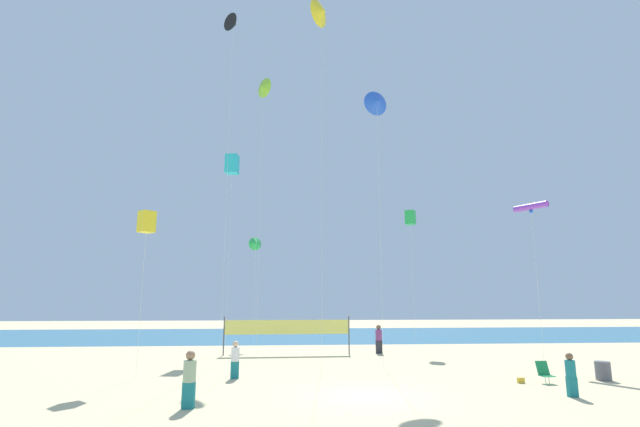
# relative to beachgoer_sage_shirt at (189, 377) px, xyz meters

# --- Properties ---
(ground_plane) EXTENTS (120.00, 120.00, 0.00)m
(ground_plane) POSITION_rel_beachgoer_sage_shirt_xyz_m (6.16, 1.46, -0.98)
(ground_plane) COLOR beige
(ocean_band) EXTENTS (120.00, 20.00, 0.01)m
(ocean_band) POSITION_rel_beachgoer_sage_shirt_xyz_m (6.16, 30.43, -0.98)
(ocean_band) COLOR teal
(ocean_band) RESTS_ON ground
(beachgoer_sage_shirt) EXTENTS (0.42, 0.42, 1.84)m
(beachgoer_sage_shirt) POSITION_rel_beachgoer_sage_shirt_xyz_m (0.00, 0.00, 0.00)
(beachgoer_sage_shirt) COLOR #19727A
(beachgoer_sage_shirt) RESTS_ON ground
(beachgoer_teal_shirt) EXTENTS (0.36, 0.36, 1.56)m
(beachgoer_teal_shirt) POSITION_rel_beachgoer_sage_shirt_xyz_m (13.68, 0.79, -0.15)
(beachgoer_teal_shirt) COLOR #19727A
(beachgoer_teal_shirt) RESTS_ON ground
(beachgoer_plum_shirt) EXTENTS (0.42, 0.42, 1.83)m
(beachgoer_plum_shirt) POSITION_rel_beachgoer_sage_shirt_xyz_m (9.30, 14.57, -0.00)
(beachgoer_plum_shirt) COLOR #2D2D33
(beachgoer_plum_shirt) RESTS_ON ground
(beachgoer_white_shirt) EXTENTS (0.38, 0.38, 1.65)m
(beachgoer_white_shirt) POSITION_rel_beachgoer_sage_shirt_xyz_m (0.89, 5.65, -0.10)
(beachgoer_white_shirt) COLOR #19727A
(beachgoer_white_shirt) RESTS_ON ground
(folding_beach_chair) EXTENTS (0.52, 0.65, 0.89)m
(folding_beach_chair) POSITION_rel_beachgoer_sage_shirt_xyz_m (14.23, 3.55, -0.52)
(folding_beach_chair) COLOR #1E8C4C
(folding_beach_chair) RESTS_ON ground
(trash_barrel) EXTENTS (0.64, 0.64, 0.80)m
(trash_barrel) POSITION_rel_beachgoer_sage_shirt_xyz_m (17.17, 3.99, -0.58)
(trash_barrel) COLOR #595960
(trash_barrel) RESTS_ON ground
(volleyball_net) EXTENTS (8.13, 0.33, 2.40)m
(volleyball_net) POSITION_rel_beachgoer_sage_shirt_xyz_m (3.28, 14.29, 0.65)
(volleyball_net) COLOR #4C4C51
(volleyball_net) RESTS_ON ground
(beach_handbag) EXTENTS (0.28, 0.14, 0.23)m
(beach_handbag) POSITION_rel_beachgoer_sage_shirt_xyz_m (13.20, 3.63, -0.87)
(beach_handbag) COLOR gold
(beach_handbag) RESTS_ON ground
(kite_black_delta) EXTENTS (1.21, 1.16, 21.43)m
(kite_black_delta) POSITION_rel_beachgoer_sage_shirt_xyz_m (-0.45, 10.64, 19.80)
(kite_black_delta) COLOR silver
(kite_black_delta) RESTS_ON ground
(kite_violet_tube) EXTENTS (1.31, 2.02, 9.08)m
(kite_violet_tube) POSITION_rel_beachgoer_sage_shirt_xyz_m (17.52, 9.33, 7.88)
(kite_violet_tube) COLOR silver
(kite_violet_tube) RESTS_ON ground
(kite_green_box) EXTENTS (0.90, 0.90, 10.01)m
(kite_green_box) POSITION_rel_beachgoer_sage_shirt_xyz_m (12.35, 16.84, 8.49)
(kite_green_box) COLOR silver
(kite_green_box) RESTS_ON ground
(kite_blue_delta) EXTENTS (1.54, 0.86, 15.48)m
(kite_blue_delta) POSITION_rel_beachgoer_sage_shirt_xyz_m (8.27, 8.38, 13.75)
(kite_blue_delta) COLOR silver
(kite_blue_delta) RESTS_ON ground
(kite_lime_delta) EXTENTS (1.19, 1.28, 18.98)m
(kite_lime_delta) POSITION_rel_beachgoer_sage_shirt_xyz_m (1.32, 14.24, 17.25)
(kite_lime_delta) COLOR silver
(kite_lime_delta) RESTS_ON ground
(kite_green_delta) EXTENTS (1.12, 0.79, 8.32)m
(kite_green_delta) POSITION_rel_beachgoer_sage_shirt_xyz_m (0.72, 20.02, 6.82)
(kite_green_delta) COLOR silver
(kite_green_delta) RESTS_ON ground
(kite_yellow_box) EXTENTS (0.91, 0.91, 7.68)m
(kite_yellow_box) POSITION_rel_beachgoer_sage_shirt_xyz_m (-3.57, 6.06, 6.18)
(kite_yellow_box) COLOR silver
(kite_yellow_box) RESTS_ON ground
(kite_yellow_delta) EXTENTS (1.42, 1.63, 21.30)m
(kite_yellow_delta) POSITION_rel_beachgoer_sage_shirt_xyz_m (5.06, 8.51, 19.45)
(kite_yellow_delta) COLOR silver
(kite_yellow_delta) RESTS_ON ground
(kite_cyan_box) EXTENTS (1.03, 1.03, 14.23)m
(kite_cyan_box) POSITION_rel_beachgoer_sage_shirt_xyz_m (-1.03, 17.46, 12.52)
(kite_cyan_box) COLOR silver
(kite_cyan_box) RESTS_ON ground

